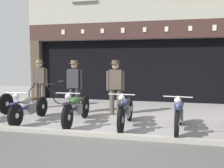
# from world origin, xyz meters

# --- Properties ---
(ground) EXTENTS (21.39, 22.00, 0.18)m
(ground) POSITION_xyz_m (0.00, -0.98, -0.04)
(ground) COLOR gray
(shop_facade) EXTENTS (9.69, 4.42, 6.74)m
(shop_facade) POSITION_xyz_m (0.00, 6.98, 1.79)
(shop_facade) COLOR black
(shop_facade) RESTS_ON ground
(motorcycle_left) EXTENTS (0.62, 1.94, 0.89)m
(motorcycle_left) POSITION_xyz_m (-2.36, 1.02, 0.41)
(motorcycle_left) COLOR black
(motorcycle_left) RESTS_ON ground
(motorcycle_center_left) EXTENTS (0.62, 2.10, 0.92)m
(motorcycle_center_left) POSITION_xyz_m (-0.98, 1.09, 0.43)
(motorcycle_center_left) COLOR black
(motorcycle_center_left) RESTS_ON ground
(motorcycle_center) EXTENTS (0.62, 2.06, 0.93)m
(motorcycle_center) POSITION_xyz_m (0.36, 1.04, 0.44)
(motorcycle_center) COLOR black
(motorcycle_center) RESTS_ON ground
(motorcycle_center_right) EXTENTS (0.62, 1.99, 0.93)m
(motorcycle_center_right) POSITION_xyz_m (1.67, 0.94, 0.43)
(motorcycle_center_right) COLOR black
(motorcycle_center_right) RESTS_ON ground
(salesman_left) EXTENTS (0.55, 0.35, 1.74)m
(salesman_left) POSITION_xyz_m (-3.12, 2.97, 0.97)
(salesman_left) COLOR brown
(salesman_left) RESTS_ON ground
(shopkeeper_center) EXTENTS (0.56, 0.35, 1.72)m
(shopkeeper_center) POSITION_xyz_m (-1.54, 2.36, 0.95)
(shopkeeper_center) COLOR #2D2D33
(shopkeeper_center) RESTS_ON ground
(salesman_right) EXTENTS (0.55, 0.37, 1.72)m
(salesman_right) POSITION_xyz_m (-0.21, 2.43, 0.96)
(salesman_right) COLOR brown
(salesman_right) RESTS_ON ground
(advert_board_near) EXTENTS (0.83, 0.03, 0.92)m
(advert_board_near) POSITION_xyz_m (-2.47, 5.40, 1.84)
(advert_board_near) COLOR beige
(advert_board_far) EXTENTS (0.79, 0.03, 1.02)m
(advert_board_far) POSITION_xyz_m (-3.72, 5.40, 1.71)
(advert_board_far) COLOR silver
(leaning_bicycle) EXTENTS (1.77, 0.50, 0.96)m
(leaning_bicycle) POSITION_xyz_m (-3.23, 3.85, 0.39)
(leaning_bicycle) COLOR black
(leaning_bicycle) RESTS_ON ground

